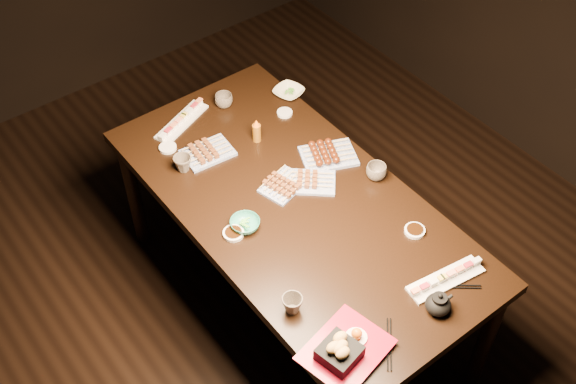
{
  "coord_description": "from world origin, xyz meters",
  "views": [
    {
      "loc": [
        -1.1,
        -1.36,
        3.03
      ],
      "look_at": [
        0.2,
        0.33,
        0.77
      ],
      "focal_mm": 45.0,
      "sensor_mm": 36.0,
      "label": 1
    }
  ],
  "objects_px": {
    "yakitori_plate_left": "(207,149)",
    "edamame_bowl_green": "(245,224)",
    "teacup_mid_right": "(376,172)",
    "teacup_far_right": "(224,100)",
    "dining_table": "(295,256)",
    "yakitori_plate_right": "(312,179)",
    "condiment_bottle": "(257,130)",
    "yakitori_plate_center": "(284,183)",
    "edamame_bowl_cream": "(289,92)",
    "teacup_near_left": "(292,304)",
    "teapot": "(439,303)",
    "sushi_platter_near": "(446,277)",
    "tempura_tray": "(346,345)",
    "teacup_far_left": "(183,164)",
    "sushi_platter_far": "(181,120)"
  },
  "relations": [
    {
      "from": "tempura_tray",
      "to": "condiment_bottle",
      "type": "bearing_deg",
      "value": 57.88
    },
    {
      "from": "yakitori_plate_center",
      "to": "yakitori_plate_right",
      "type": "xyz_separation_m",
      "value": [
        0.11,
        -0.06,
        0.0
      ]
    },
    {
      "from": "yakitori_plate_center",
      "to": "edamame_bowl_green",
      "type": "distance_m",
      "value": 0.28
    },
    {
      "from": "dining_table",
      "to": "sushi_platter_far",
      "type": "relative_size",
      "value": 5.61
    },
    {
      "from": "yakitori_plate_center",
      "to": "teacup_near_left",
      "type": "relative_size",
      "value": 2.47
    },
    {
      "from": "sushi_platter_far",
      "to": "edamame_bowl_cream",
      "type": "bearing_deg",
      "value": 142.65
    },
    {
      "from": "sushi_platter_far",
      "to": "edamame_bowl_green",
      "type": "relative_size",
      "value": 2.56
    },
    {
      "from": "sushi_platter_near",
      "to": "teapot",
      "type": "xyz_separation_m",
      "value": [
        -0.13,
        -0.08,
        0.03
      ]
    },
    {
      "from": "sushi_platter_near",
      "to": "teacup_far_right",
      "type": "xyz_separation_m",
      "value": [
        -0.09,
        1.4,
        0.01
      ]
    },
    {
      "from": "edamame_bowl_cream",
      "to": "teapot",
      "type": "relative_size",
      "value": 1.22
    },
    {
      "from": "dining_table",
      "to": "sushi_platter_near",
      "type": "distance_m",
      "value": 0.82
    },
    {
      "from": "teapot",
      "to": "condiment_bottle",
      "type": "distance_m",
      "value": 1.18
    },
    {
      "from": "yakitori_plate_right",
      "to": "teacup_far_right",
      "type": "xyz_separation_m",
      "value": [
        -0.01,
        0.67,
        0.01
      ]
    },
    {
      "from": "yakitori_plate_center",
      "to": "teapot",
      "type": "relative_size",
      "value": 1.71
    },
    {
      "from": "yakitori_plate_center",
      "to": "teacup_mid_right",
      "type": "bearing_deg",
      "value": -44.31
    },
    {
      "from": "sushi_platter_far",
      "to": "condiment_bottle",
      "type": "height_order",
      "value": "condiment_bottle"
    },
    {
      "from": "teapot",
      "to": "yakitori_plate_left",
      "type": "bearing_deg",
      "value": 107.86
    },
    {
      "from": "yakitori_plate_left",
      "to": "edamame_bowl_green",
      "type": "bearing_deg",
      "value": -99.16
    },
    {
      "from": "edamame_bowl_green",
      "to": "teapot",
      "type": "bearing_deg",
      "value": -66.67
    },
    {
      "from": "teacup_mid_right",
      "to": "teacup_far_right",
      "type": "bearing_deg",
      "value": 107.34
    },
    {
      "from": "sushi_platter_near",
      "to": "tempura_tray",
      "type": "relative_size",
      "value": 1.07
    },
    {
      "from": "yakitori_plate_center",
      "to": "condiment_bottle",
      "type": "xyz_separation_m",
      "value": [
        0.08,
        0.32,
        0.04
      ]
    },
    {
      "from": "dining_table",
      "to": "yakitori_plate_right",
      "type": "height_order",
      "value": "yakitori_plate_right"
    },
    {
      "from": "yakitori_plate_right",
      "to": "tempura_tray",
      "type": "bearing_deg",
      "value": -79.66
    },
    {
      "from": "dining_table",
      "to": "teapot",
      "type": "xyz_separation_m",
      "value": [
        0.08,
        -0.76,
        0.42
      ]
    },
    {
      "from": "teacup_far_left",
      "to": "sushi_platter_near",
      "type": "bearing_deg",
      "value": -67.03
    },
    {
      "from": "sushi_platter_near",
      "to": "yakitori_plate_right",
      "type": "distance_m",
      "value": 0.73
    },
    {
      "from": "yakitori_plate_left",
      "to": "teapot",
      "type": "height_order",
      "value": "teapot"
    },
    {
      "from": "yakitori_plate_center",
      "to": "dining_table",
      "type": "bearing_deg",
      "value": -113.99
    },
    {
      "from": "yakitori_plate_left",
      "to": "condiment_bottle",
      "type": "bearing_deg",
      "value": -9.44
    },
    {
      "from": "dining_table",
      "to": "sushi_platter_near",
      "type": "relative_size",
      "value": 5.54
    },
    {
      "from": "tempura_tray",
      "to": "teapot",
      "type": "height_order",
      "value": "tempura_tray"
    },
    {
      "from": "yakitori_plate_left",
      "to": "teacup_near_left",
      "type": "xyz_separation_m",
      "value": [
        -0.22,
        -0.91,
        0.01
      ]
    },
    {
      "from": "sushi_platter_far",
      "to": "teapot",
      "type": "bearing_deg",
      "value": 75.48
    },
    {
      "from": "sushi_platter_near",
      "to": "yakitori_plate_center",
      "type": "height_order",
      "value": "yakitori_plate_center"
    },
    {
      "from": "edamame_bowl_green",
      "to": "teacup_near_left",
      "type": "height_order",
      "value": "teacup_near_left"
    },
    {
      "from": "dining_table",
      "to": "teacup_far_left",
      "type": "xyz_separation_m",
      "value": [
        -0.28,
        0.46,
        0.41
      ]
    },
    {
      "from": "teacup_mid_right",
      "to": "teacup_far_right",
      "type": "height_order",
      "value": "teacup_mid_right"
    },
    {
      "from": "yakitori_plate_right",
      "to": "teacup_far_left",
      "type": "distance_m",
      "value": 0.58
    },
    {
      "from": "yakitori_plate_left",
      "to": "teacup_far_left",
      "type": "bearing_deg",
      "value": -167.07
    },
    {
      "from": "edamame_bowl_cream",
      "to": "teacup_near_left",
      "type": "relative_size",
      "value": 1.76
    },
    {
      "from": "teacup_far_left",
      "to": "yakitori_plate_center",
      "type": "bearing_deg",
      "value": -50.73
    },
    {
      "from": "teapot",
      "to": "yakitori_plate_center",
      "type": "bearing_deg",
      "value": 102.32
    },
    {
      "from": "yakitori_plate_center",
      "to": "teacup_far_left",
      "type": "xyz_separation_m",
      "value": [
        -0.29,
        0.36,
        0.01
      ]
    },
    {
      "from": "yakitori_plate_left",
      "to": "edamame_bowl_cream",
      "type": "bearing_deg",
      "value": 16.62
    },
    {
      "from": "yakitori_plate_center",
      "to": "edamame_bowl_cream",
      "type": "relative_size",
      "value": 1.4
    },
    {
      "from": "edamame_bowl_cream",
      "to": "teapot",
      "type": "distance_m",
      "value": 1.4
    },
    {
      "from": "sushi_platter_near",
      "to": "yakitori_plate_center",
      "type": "distance_m",
      "value": 0.81
    },
    {
      "from": "dining_table",
      "to": "edamame_bowl_cream",
      "type": "relative_size",
      "value": 12.7
    },
    {
      "from": "yakitori_plate_left",
      "to": "teacup_far_left",
      "type": "distance_m",
      "value": 0.14
    }
  ]
}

